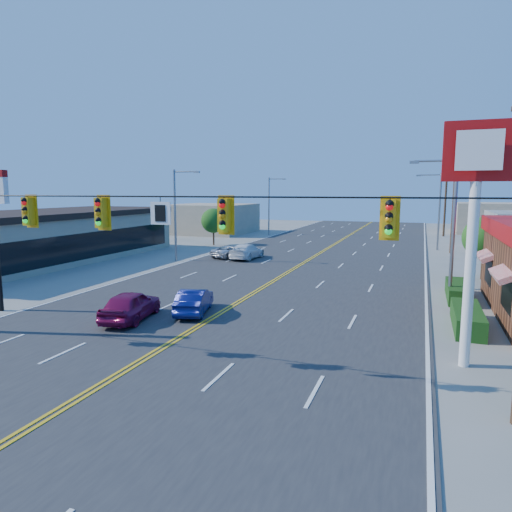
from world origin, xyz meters
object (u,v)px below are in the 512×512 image
(kfc_pylon, at_px, (475,195))
(car_silver, at_px, (230,252))
(car_white, at_px, (247,252))
(car_blue, at_px, (194,302))
(signal_span, at_px, (128,229))
(car_magenta, at_px, (131,306))

(kfc_pylon, xyz_separation_m, car_silver, (-18.18, 21.31, -5.48))
(car_white, bearing_deg, car_blue, 106.24)
(car_silver, bearing_deg, car_white, -168.88)
(car_white, relative_size, car_silver, 1.16)
(car_blue, distance_m, car_silver, 19.37)
(car_blue, xyz_separation_m, car_white, (-4.20, 18.21, 0.06))
(car_white, bearing_deg, signal_span, 105.27)
(kfc_pylon, height_order, car_blue, kfc_pylon)
(signal_span, xyz_separation_m, car_blue, (-1.14, 6.87, -4.26))
(car_magenta, height_order, car_silver, car_magenta)
(car_magenta, distance_m, car_white, 20.42)
(car_silver, bearing_deg, signal_span, 124.36)
(signal_span, relative_size, kfc_pylon, 2.86)
(signal_span, xyz_separation_m, kfc_pylon, (11.12, 4.00, 1.16))
(signal_span, relative_size, car_magenta, 5.85)
(kfc_pylon, relative_size, car_blue, 2.26)
(car_magenta, bearing_deg, signal_span, 115.68)
(signal_span, distance_m, car_white, 25.98)
(car_blue, bearing_deg, car_magenta, 27.31)
(car_white, distance_m, car_silver, 1.74)
(car_magenta, xyz_separation_m, car_blue, (2.29, 2.12, -0.09))
(car_blue, height_order, car_white, car_white)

